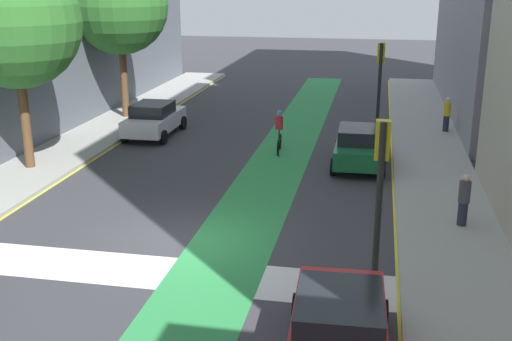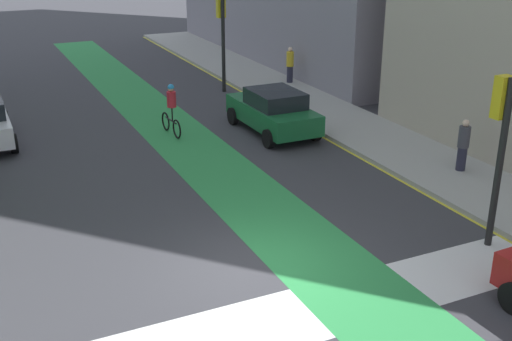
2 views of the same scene
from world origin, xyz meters
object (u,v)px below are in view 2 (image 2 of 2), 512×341
Objects in this scene: traffic_signal_near_right at (500,129)px; cyclist_in_lane at (171,109)px; traffic_signal_far_right at (222,25)px; pedestrian_sidewalk_right_a at (463,145)px; car_green_right_far at (273,111)px; pedestrian_sidewalk_right_b at (290,65)px.

traffic_signal_near_right reaches higher than cyclist_in_lane.
pedestrian_sidewalk_right_a is at bearing -78.19° from traffic_signal_far_right.
pedestrian_sidewalk_right_a reaches higher than car_green_right_far.
traffic_signal_far_right is (-0.10, 15.93, 0.12)m from traffic_signal_near_right.
car_green_right_far is at bearing -20.42° from cyclist_in_lane.
traffic_signal_near_right is 11.79m from cyclist_in_lane.
traffic_signal_far_right is 6.73m from cyclist_in_lane.
traffic_signal_far_right is at bearing 90.36° from traffic_signal_near_right.
traffic_signal_near_right is 15.99m from pedestrian_sidewalk_right_b.
car_green_right_far is 2.27× the size of cyclist_in_lane.
pedestrian_sidewalk_right_b is (0.60, 11.98, 0.03)m from pedestrian_sidewalk_right_a.
cyclist_in_lane reaches higher than car_green_right_far.
cyclist_in_lane is at bearing -146.93° from pedestrian_sidewalk_right_b.
traffic_signal_near_right is 4.76m from pedestrian_sidewalk_right_a.
pedestrian_sidewalk_right_b reaches higher than pedestrian_sidewalk_right_a.
pedestrian_sidewalk_right_b is at bearing -6.25° from traffic_signal_far_right.
traffic_signal_near_right is at bearing -69.27° from cyclist_in_lane.
traffic_signal_far_right is at bearing 51.38° from cyclist_in_lane.
pedestrian_sidewalk_right_a is at bearing 55.52° from traffic_signal_near_right.
traffic_signal_near_right reaches higher than pedestrian_sidewalk_right_b.
traffic_signal_far_right is 6.67m from car_green_right_far.
traffic_signal_far_right is 3.74m from pedestrian_sidewalk_right_b.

